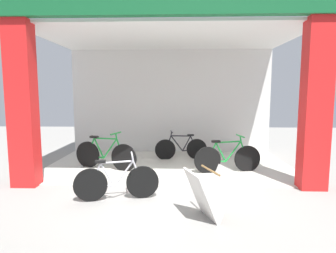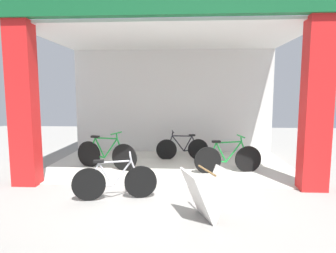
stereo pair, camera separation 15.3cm
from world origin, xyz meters
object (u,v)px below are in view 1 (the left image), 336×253
at_px(bicycle_inside_0, 181,148).
at_px(bicycle_inside_2, 105,155).
at_px(bicycle_parked_0, 117,182).
at_px(sandwich_board_sign, 210,194).
at_px(bicycle_inside_1, 227,158).

height_order(bicycle_inside_0, bicycle_inside_2, bicycle_inside_2).
relative_size(bicycle_inside_2, bicycle_parked_0, 1.11).
distance_m(bicycle_inside_2, sandwich_board_sign, 3.56).
relative_size(bicycle_inside_0, bicycle_parked_0, 1.01).
height_order(bicycle_inside_0, bicycle_inside_1, bicycle_inside_1).
bearing_deg(bicycle_inside_1, sandwich_board_sign, -105.92).
bearing_deg(bicycle_inside_2, bicycle_inside_0, 30.59).
relative_size(bicycle_inside_1, bicycle_parked_0, 1.09).
relative_size(bicycle_inside_0, sandwich_board_sign, 1.84).
bearing_deg(bicycle_parked_0, bicycle_inside_0, 69.07).
xyz_separation_m(bicycle_inside_1, bicycle_inside_2, (-3.03, 0.20, 0.02)).
height_order(bicycle_inside_0, bicycle_parked_0, same).
bearing_deg(sandwich_board_sign, bicycle_inside_2, 130.74).
distance_m(bicycle_inside_1, bicycle_parked_0, 2.94).
bearing_deg(bicycle_inside_1, bicycle_parked_0, -141.77).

